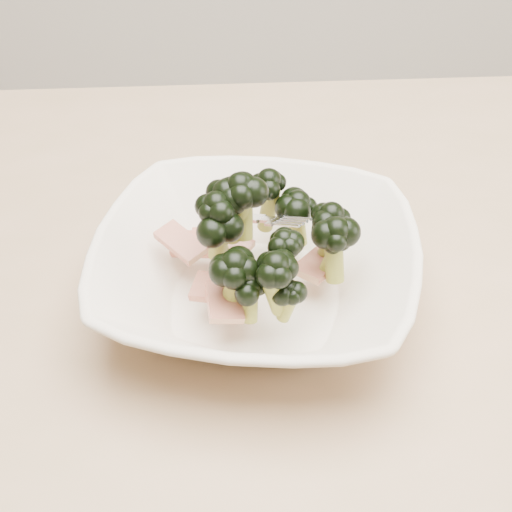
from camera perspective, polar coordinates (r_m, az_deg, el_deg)
The scene contains 2 objects.
dining_table at distance 0.76m, azimuth 7.68°, elevation -6.22°, with size 1.20×0.80×0.75m.
broccoli_dish at distance 0.62m, azimuth 0.11°, elevation -0.68°, with size 0.33×0.33×0.13m.
Camera 1 is at (-0.13, -0.52, 1.18)m, focal length 50.00 mm.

